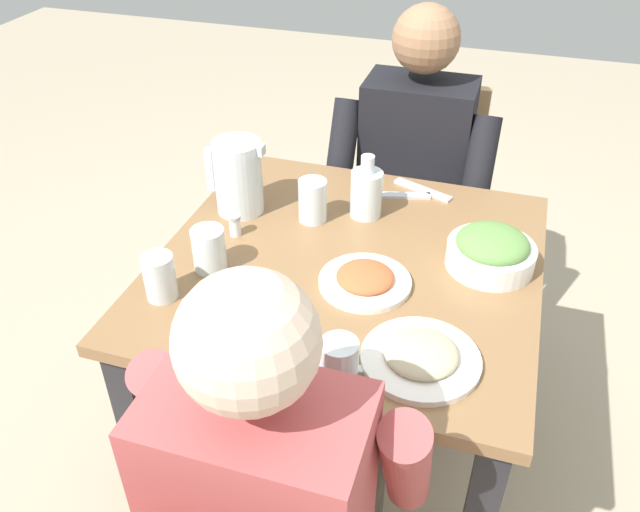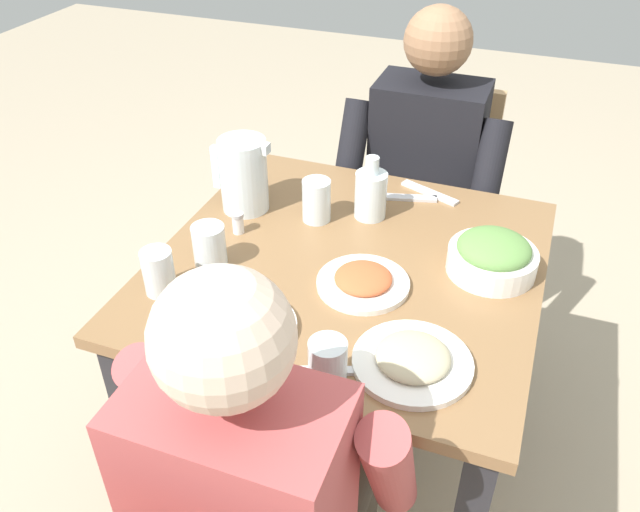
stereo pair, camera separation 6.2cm
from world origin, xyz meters
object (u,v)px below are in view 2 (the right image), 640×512
at_px(dining_table, 347,307).
at_px(water_glass_near_right, 159,272).
at_px(diner_far, 268,489).
at_px(chair_near, 427,203).
at_px(diner_near, 417,195).
at_px(plate_beans, 413,359).
at_px(plate_dolmas, 243,324).
at_px(oil_carafe, 371,196).
at_px(plate_rice_curry, 363,281).
at_px(water_glass_far_right, 328,366).
at_px(salt_shaker, 238,223).
at_px(salad_bowl, 493,256).
at_px(water_glass_far_left, 316,200).
at_px(water_glass_by_pitcher, 209,246).
at_px(water_pitcher, 243,175).

distance_m(dining_table, water_glass_near_right, 0.46).
bearing_deg(diner_far, chair_near, -90.11).
xyz_separation_m(diner_near, plate_beans, (-0.18, 0.81, 0.13)).
distance_m(chair_near, plate_dolmas, 1.09).
relative_size(plate_beans, oil_carafe, 1.39).
bearing_deg(water_glass_near_right, plate_rice_curry, -157.42).
height_order(diner_near, water_glass_far_right, diner_near).
distance_m(oil_carafe, salt_shaker, 0.34).
bearing_deg(salad_bowl, water_glass_far_right, 63.95).
xyz_separation_m(water_glass_far_right, oil_carafe, (0.10, -0.59, 0.00)).
bearing_deg(dining_table, water_glass_far_left, -47.61).
relative_size(oil_carafe, salt_shaker, 3.05).
bearing_deg(diner_far, plate_dolmas, -57.31).
height_order(diner_near, diner_far, same).
height_order(plate_dolmas, water_glass_near_right, water_glass_near_right).
height_order(water_glass_far_left, oil_carafe, oil_carafe).
xyz_separation_m(plate_rice_curry, water_glass_by_pitcher, (0.35, 0.04, 0.04)).
bearing_deg(water_glass_by_pitcher, water_glass_far_left, -120.65).
relative_size(diner_near, water_glass_by_pitcher, 11.55).
height_order(dining_table, plate_dolmas, plate_dolmas).
bearing_deg(diner_near, water_glass_far_left, 66.61).
bearing_deg(chair_near, water_pitcher, 59.32).
xyz_separation_m(diner_far, water_glass_far_right, (-0.05, -0.16, 0.16)).
xyz_separation_m(dining_table, plate_beans, (-0.22, 0.27, 0.15)).
height_order(water_glass_far_left, water_glass_by_pitcher, water_glass_far_left).
distance_m(diner_near, oil_carafe, 0.38).
relative_size(salad_bowl, salt_shaker, 3.67).
relative_size(plate_beans, plate_dolmas, 1.06).
bearing_deg(salt_shaker, plate_beans, 149.81).
bearing_deg(salad_bowl, oil_carafe, -22.04).
height_order(plate_beans, oil_carafe, oil_carafe).
height_order(chair_near, water_glass_far_right, chair_near).
bearing_deg(water_pitcher, water_glass_far_left, -176.78).
bearing_deg(salad_bowl, dining_table, 13.95).
relative_size(dining_table, plate_beans, 3.78).
relative_size(dining_table, chair_near, 0.98).
xyz_separation_m(chair_near, water_pitcher, (0.36, 0.61, 0.35)).
xyz_separation_m(diner_near, plate_rice_curry, (-0.02, 0.62, 0.12)).
bearing_deg(diner_near, dining_table, 85.82).
bearing_deg(salt_shaker, diner_near, -122.34).
bearing_deg(salt_shaker, water_glass_near_right, 78.49).
height_order(water_pitcher, oil_carafe, water_pitcher).
bearing_deg(diner_near, plate_dolmas, 78.95).
height_order(diner_far, water_glass_by_pitcher, diner_far).
xyz_separation_m(dining_table, oil_carafe, (0.01, -0.21, 0.19)).
bearing_deg(water_glass_near_right, dining_table, -144.80).
height_order(water_pitcher, water_glass_far_left, water_pitcher).
bearing_deg(water_glass_far_right, plate_dolmas, -22.68).
relative_size(salad_bowl, plate_beans, 0.87).
distance_m(dining_table, water_glass_by_pitcher, 0.36).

